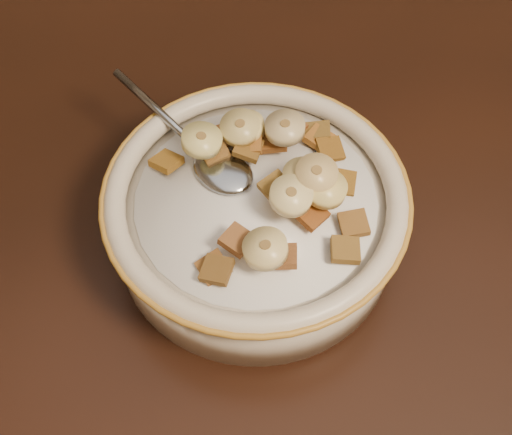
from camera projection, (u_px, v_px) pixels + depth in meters
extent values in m
cylinder|color=#C1B09C|center=(256.00, 220.00, 0.50)|extent=(0.22, 0.22, 0.05)
cylinder|color=white|center=(256.00, 200.00, 0.48)|extent=(0.18, 0.18, 0.00)
ellipsoid|color=gray|center=(223.00, 171.00, 0.49)|extent=(0.06, 0.07, 0.01)
cube|color=#966132|center=(232.00, 133.00, 0.51)|extent=(0.03, 0.03, 0.01)
cube|color=brown|center=(318.00, 132.00, 0.51)|extent=(0.02, 0.02, 0.01)
cube|color=brown|center=(237.00, 240.00, 0.45)|extent=(0.03, 0.03, 0.01)
cube|color=brown|center=(330.00, 150.00, 0.50)|extent=(0.02, 0.02, 0.01)
cube|color=brown|center=(291.00, 127.00, 0.51)|extent=(0.03, 0.03, 0.01)
cube|color=brown|center=(274.00, 140.00, 0.50)|extent=(0.03, 0.02, 0.01)
cube|color=brown|center=(319.00, 138.00, 0.51)|extent=(0.03, 0.03, 0.01)
cube|color=brown|center=(217.00, 270.00, 0.44)|extent=(0.03, 0.03, 0.01)
cube|color=brown|center=(311.00, 214.00, 0.46)|extent=(0.03, 0.03, 0.01)
cube|color=brown|center=(307.00, 184.00, 0.47)|extent=(0.03, 0.03, 0.01)
cube|color=brown|center=(213.00, 267.00, 0.45)|extent=(0.03, 0.03, 0.01)
cube|color=brown|center=(345.00, 250.00, 0.45)|extent=(0.02, 0.02, 0.01)
cube|color=brown|center=(283.00, 256.00, 0.44)|extent=(0.02, 0.02, 0.01)
cube|color=olive|center=(246.00, 134.00, 0.51)|extent=(0.02, 0.02, 0.01)
cube|color=olive|center=(354.00, 224.00, 0.46)|extent=(0.02, 0.02, 0.01)
cube|color=brown|center=(166.00, 162.00, 0.50)|extent=(0.03, 0.03, 0.01)
cube|color=brown|center=(249.00, 142.00, 0.49)|extent=(0.03, 0.03, 0.01)
cube|color=brown|center=(342.00, 182.00, 0.49)|extent=(0.03, 0.03, 0.01)
cube|color=brown|center=(214.00, 151.00, 0.49)|extent=(0.02, 0.03, 0.01)
cube|color=brown|center=(248.00, 148.00, 0.49)|extent=(0.03, 0.03, 0.01)
cube|color=brown|center=(276.00, 187.00, 0.46)|extent=(0.03, 0.03, 0.01)
cylinder|color=#D7B775|center=(304.00, 177.00, 0.46)|extent=(0.04, 0.04, 0.01)
cylinder|color=#CEC06B|center=(240.00, 128.00, 0.49)|extent=(0.04, 0.04, 0.01)
cylinder|color=#C8B987|center=(285.00, 128.00, 0.49)|extent=(0.04, 0.04, 0.01)
cylinder|color=#D0BE74|center=(245.00, 128.00, 0.50)|extent=(0.04, 0.04, 0.02)
cylinder|color=#CDC07E|center=(265.00, 249.00, 0.43)|extent=(0.04, 0.04, 0.01)
cylinder|color=tan|center=(316.00, 174.00, 0.46)|extent=(0.04, 0.04, 0.02)
cylinder|color=#FFEEAB|center=(291.00, 196.00, 0.45)|extent=(0.04, 0.04, 0.01)
cylinder|color=#F1DB83|center=(325.00, 188.00, 0.46)|extent=(0.04, 0.04, 0.01)
cylinder|color=beige|center=(202.00, 140.00, 0.48)|extent=(0.04, 0.04, 0.02)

